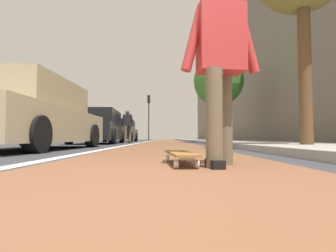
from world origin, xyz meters
The scene contains 13 objects.
ground_plane centered at (10.00, 0.00, 0.00)m, with size 80.00×80.00×0.00m, color #38383D.
bike_lane_paint centered at (24.00, 0.00, 0.00)m, with size 56.00×2.33×0.00m, color brown.
lane_stripe_white centered at (20.00, 1.32, 0.00)m, with size 52.00×0.16×0.01m, color silver.
sidewalk_curb centered at (18.00, -3.20, 0.06)m, with size 52.00×3.20×0.12m, color #9E9B93.
building_facade centered at (22.00, -6.04, 5.69)m, with size 40.00×1.20×11.38m, color slate.
skateboard centered at (1.36, -0.14, 0.09)m, with size 0.86×0.29×0.11m.
skater_person centered at (1.21, -0.49, 0.94)m, with size 0.48×0.72×1.64m.
parked_car_near centered at (4.47, 2.88, 0.70)m, with size 4.49×2.08×1.47m.
parked_car_mid centered at (10.37, 2.95, 0.70)m, with size 4.64×2.01×1.47m.
parked_car_far centered at (16.41, 2.99, 0.71)m, with size 4.47×1.87×1.48m.
traffic_light centered at (25.20, 1.72, 3.19)m, with size 0.33×0.28×4.66m.
street_tree_mid centered at (12.33, -2.80, 3.23)m, with size 2.61×2.61×4.56m.
pedestrian_distant centered at (11.89, 1.91, 0.95)m, with size 0.47×0.73×1.66m.
Camera 1 is at (-1.02, -0.01, 0.24)m, focal length 27.39 mm.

